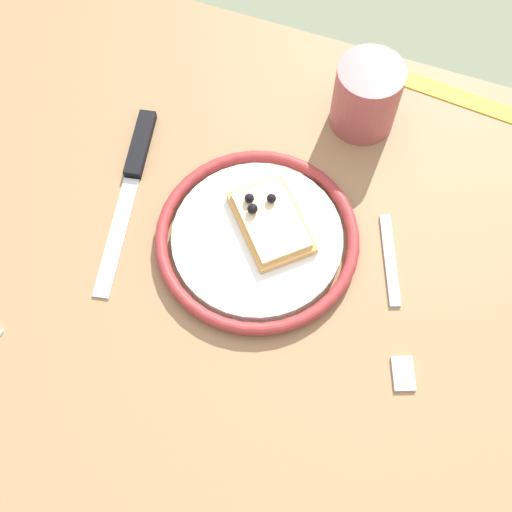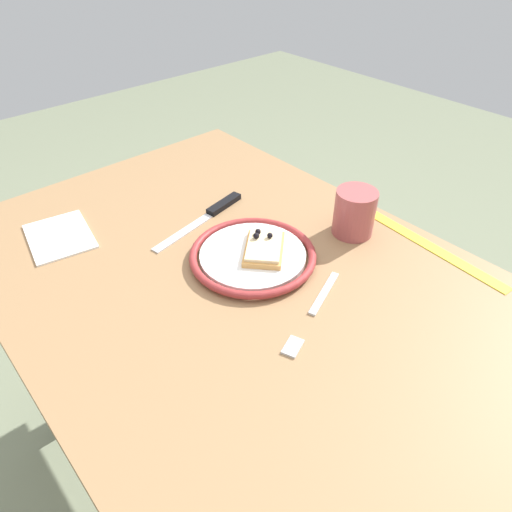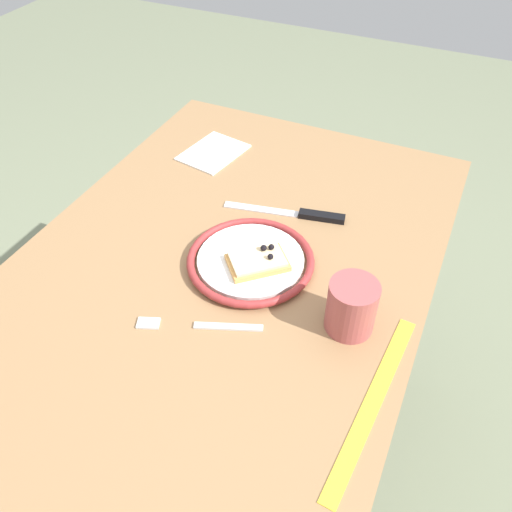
# 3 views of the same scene
# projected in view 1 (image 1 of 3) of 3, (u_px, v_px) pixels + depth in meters

# --- Properties ---
(ground_plane) EXTENTS (6.00, 6.00, 0.00)m
(ground_plane) POSITION_uv_depth(u_px,v_px,m) (263.00, 418.00, 1.37)
(ground_plane) COLOR gray
(dining_table) EXTENTS (1.07, 0.72, 0.71)m
(dining_table) POSITION_uv_depth(u_px,v_px,m) (268.00, 314.00, 0.81)
(dining_table) COLOR #936D47
(dining_table) RESTS_ON ground_plane
(plate) EXTENTS (0.23, 0.23, 0.02)m
(plate) POSITION_uv_depth(u_px,v_px,m) (257.00, 238.00, 0.74)
(plate) COLOR white
(plate) RESTS_ON dining_table
(pizza_slice_near) EXTENTS (0.12, 0.12, 0.03)m
(pizza_slice_near) POSITION_uv_depth(u_px,v_px,m) (271.00, 221.00, 0.74)
(pizza_slice_near) COLOR tan
(pizza_slice_near) RESTS_ON plate
(knife) EXTENTS (0.07, 0.24, 0.01)m
(knife) POSITION_uv_depth(u_px,v_px,m) (134.00, 168.00, 0.79)
(knife) COLOR silver
(knife) RESTS_ON dining_table
(fork) EXTENTS (0.09, 0.19, 0.00)m
(fork) POSITION_uv_depth(u_px,v_px,m) (395.00, 300.00, 0.72)
(fork) COLOR silver
(fork) RESTS_ON dining_table
(cup) EXTENTS (0.08, 0.08, 0.09)m
(cup) POSITION_uv_depth(u_px,v_px,m) (366.00, 96.00, 0.78)
(cup) COLOR #A54C4C
(cup) RESTS_ON dining_table
(measuring_tape) EXTENTS (0.33, 0.05, 0.00)m
(measuring_tape) POSITION_uv_depth(u_px,v_px,m) (469.00, 101.00, 0.83)
(measuring_tape) COLOR yellow
(measuring_tape) RESTS_ON dining_table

